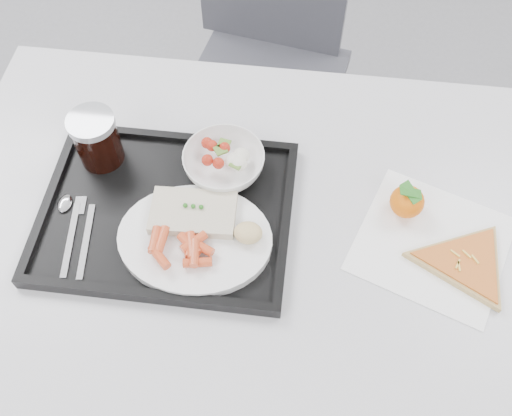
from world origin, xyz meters
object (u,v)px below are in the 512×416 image
object	(u,v)px
table	(261,241)
tangerine	(407,201)
dinner_plate	(195,239)
chair	(267,47)
pizza_slice	(465,263)
cola_glass	(96,138)
salad_bowl	(224,163)
tray	(167,212)

from	to	relation	value
table	tangerine	xyz separation A→B (m)	(0.26, 0.06, 0.10)
dinner_plate	tangerine	bearing A→B (deg)	17.53
chair	pizza_slice	xyz separation A→B (m)	(0.42, -0.75, 0.22)
chair	pizza_slice	world-z (taller)	chair
cola_glass	pizza_slice	world-z (taller)	cola_glass
table	dinner_plate	bearing A→B (deg)	-151.27
table	chair	xyz separation A→B (m)	(-0.06, 0.70, -0.15)
chair	pizza_slice	distance (m)	0.89
cola_glass	pizza_slice	distance (m)	0.70
chair	cola_glass	bearing A→B (deg)	-113.04
salad_bowl	pizza_slice	size ratio (longest dim) A/B	0.68
table	salad_bowl	xyz separation A→B (m)	(-0.08, 0.10, 0.11)
pizza_slice	tray	bearing A→B (deg)	175.73
chair	tangerine	distance (m)	0.76
tray	salad_bowl	size ratio (longest dim) A/B	2.96
chair	salad_bowl	world-z (taller)	chair
cola_glass	salad_bowl	bearing A→B (deg)	-0.80
table	dinner_plate	size ratio (longest dim) A/B	4.44
table	pizza_slice	bearing A→B (deg)	-6.75
tray	cola_glass	bearing A→B (deg)	144.22
salad_bowl	tangerine	size ratio (longest dim) A/B	2.01
tray	tangerine	distance (m)	0.43
salad_bowl	tangerine	distance (m)	0.34
cola_glass	tangerine	world-z (taller)	cola_glass
cola_glass	table	bearing A→B (deg)	-17.87
salad_bowl	tangerine	world-z (taller)	tangerine
tangerine	pizza_slice	size ratio (longest dim) A/B	0.34
dinner_plate	pizza_slice	bearing A→B (deg)	2.09
chair	tray	world-z (taller)	chair
table	dinner_plate	distance (m)	0.15
chair	cola_glass	world-z (taller)	chair
cola_glass	tangerine	bearing A→B (deg)	-4.68
tray	pizza_slice	world-z (taller)	tray
dinner_plate	pizza_slice	size ratio (longest dim) A/B	1.20
pizza_slice	table	bearing A→B (deg)	173.25
cola_glass	pizza_slice	bearing A→B (deg)	-12.10
table	salad_bowl	bearing A→B (deg)	129.26
salad_bowl	pizza_slice	bearing A→B (deg)	-17.86
tray	salad_bowl	distance (m)	0.14
chair	pizza_slice	bearing A→B (deg)	-60.41
table	pizza_slice	world-z (taller)	pizza_slice
table	chair	size ratio (longest dim) A/B	1.29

